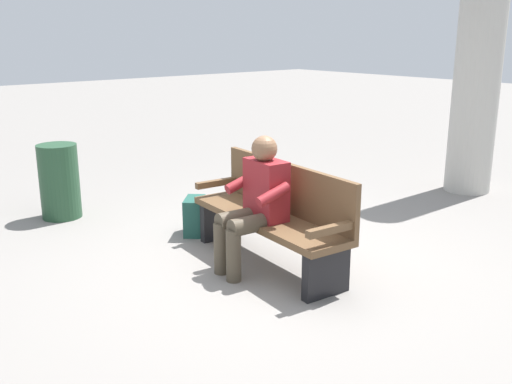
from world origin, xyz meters
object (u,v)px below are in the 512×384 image
(person_seated, at_px, (255,201))
(trash_bin, at_px, (59,181))
(bench_near, at_px, (274,214))
(support_pillar, at_px, (479,55))
(backpack, at_px, (195,216))

(person_seated, relative_size, trash_bin, 1.42)
(bench_near, distance_m, support_pillar, 3.82)
(bench_near, relative_size, backpack, 4.86)
(trash_bin, bearing_deg, person_seated, -164.89)
(support_pillar, bearing_deg, trash_bin, 62.67)
(backpack, bearing_deg, trash_bin, 29.82)
(bench_near, height_order, support_pillar, support_pillar)
(backpack, bearing_deg, person_seated, 173.11)
(support_pillar, bearing_deg, bench_near, 93.03)
(person_seated, distance_m, support_pillar, 3.99)
(support_pillar, xyz_separation_m, trash_bin, (2.34, 4.52, -1.32))
(person_seated, xyz_separation_m, support_pillar, (0.22, -3.83, 1.11))
(bench_near, distance_m, trash_bin, 2.69)
(person_seated, xyz_separation_m, backpack, (1.11, -0.13, -0.44))
(backpack, xyz_separation_m, support_pillar, (-0.90, -3.70, 1.55))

